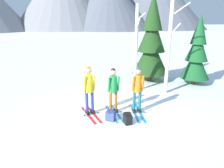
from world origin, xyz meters
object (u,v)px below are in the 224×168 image
at_px(skier_in_yellow, 89,88).
at_px(birch_tree_tall, 170,40).
at_px(pine_tree_near, 197,54).
at_px(birch_tree_slender, 136,49).
at_px(pine_tree_mid, 151,42).
at_px(backpack_on_snow_beside, 128,119).
at_px(skier_in_orange, 138,88).
at_px(backpack_on_snow_front, 111,116).
at_px(skier_in_green, 113,89).

height_order(skier_in_yellow, birch_tree_tall, birch_tree_tall).
xyz_separation_m(pine_tree_near, birch_tree_slender, (-3.59, -0.75, 0.42)).
distance_m(pine_tree_mid, birch_tree_tall, 2.19).
height_order(birch_tree_tall, backpack_on_snow_beside, birch_tree_tall).
distance_m(skier_in_orange, pine_tree_mid, 4.73).
bearing_deg(skier_in_orange, backpack_on_snow_beside, -122.79).
height_order(birch_tree_slender, backpack_on_snow_beside, birch_tree_slender).
bearing_deg(skier_in_orange, skier_in_yellow, 176.90).
distance_m(pine_tree_near, backpack_on_snow_front, 6.58).
bearing_deg(backpack_on_snow_front, birch_tree_slender, 61.32).
bearing_deg(backpack_on_snow_front, pine_tree_mid, 57.80).
bearing_deg(backpack_on_snow_beside, birch_tree_tall, 48.28).
distance_m(birch_tree_tall, backpack_on_snow_beside, 4.51).
height_order(skier_in_yellow, birch_tree_slender, birch_tree_slender).
distance_m(pine_tree_near, birch_tree_slender, 3.70).
bearing_deg(birch_tree_slender, skier_in_yellow, -135.06).
xyz_separation_m(skier_in_green, pine_tree_mid, (2.77, 4.07, 1.27)).
distance_m(skier_in_green, birch_tree_slender, 2.98).
height_order(birch_tree_slender, backpack_on_snow_front, birch_tree_slender).
xyz_separation_m(skier_in_yellow, skier_in_green, (0.90, -0.01, -0.07)).
height_order(skier_in_yellow, skier_in_green, skier_in_yellow).
xyz_separation_m(pine_tree_near, backpack_on_snow_beside, (-4.66, -4.02, -1.55)).
xyz_separation_m(pine_tree_mid, backpack_on_snow_front, (-2.95, -4.69, -2.07)).
bearing_deg(birch_tree_tall, backpack_on_snow_front, -140.70).
height_order(skier_in_yellow, backpack_on_snow_front, skier_in_yellow).
relative_size(birch_tree_slender, backpack_on_snow_front, 10.53).
xyz_separation_m(pine_tree_near, backpack_on_snow_front, (-5.21, -3.71, -1.55)).
relative_size(skier_in_yellow, birch_tree_tall, 0.37).
height_order(skier_in_green, pine_tree_near, pine_tree_near).
bearing_deg(skier_in_green, backpack_on_snow_beside, -68.48).
height_order(skier_in_yellow, backpack_on_snow_beside, skier_in_yellow).
relative_size(pine_tree_near, birch_tree_tall, 0.74).
bearing_deg(skier_in_yellow, backpack_on_snow_beside, -36.56).
relative_size(birch_tree_tall, backpack_on_snow_beside, 13.49).
distance_m(skier_in_green, skier_in_orange, 0.92).
height_order(pine_tree_near, birch_tree_slender, birch_tree_slender).
distance_m(skier_in_green, backpack_on_snow_beside, 1.28).
bearing_deg(birch_tree_slender, backpack_on_snow_beside, -108.02).
bearing_deg(skier_in_yellow, birch_tree_tall, 26.53).
distance_m(skier_in_green, pine_tree_mid, 5.08).
bearing_deg(pine_tree_near, backpack_on_snow_beside, -139.17).
bearing_deg(skier_in_green, pine_tree_mid, 55.76).
xyz_separation_m(skier_in_yellow, birch_tree_tall, (3.80, 1.90, 1.55)).
relative_size(skier_in_orange, birch_tree_slender, 0.43).
height_order(skier_in_green, backpack_on_snow_front, skier_in_green).
distance_m(skier_in_orange, birch_tree_slender, 2.74).
distance_m(skier_in_yellow, backpack_on_snow_beside, 1.80).
bearing_deg(skier_in_yellow, birch_tree_slender, 44.94).
bearing_deg(birch_tree_tall, pine_tree_mid, 93.51).
bearing_deg(backpack_on_snow_front, skier_in_yellow, 138.75).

